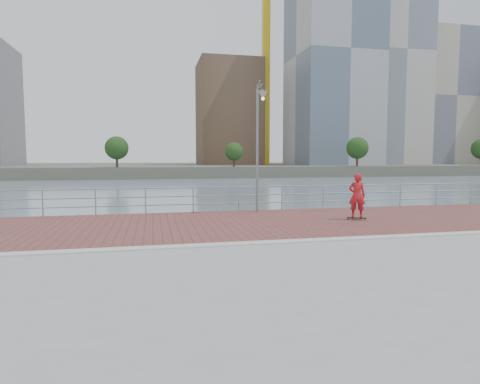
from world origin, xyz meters
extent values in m
plane|color=slate|center=(0.00, 0.00, -2.00)|extent=(400.00, 400.00, 0.00)
cube|color=gray|center=(0.00, -5.00, -1.00)|extent=(40.00, 24.00, 2.00)
cube|color=brown|center=(0.00, 3.60, 0.01)|extent=(40.00, 6.80, 0.02)
cube|color=#B7B5AD|center=(0.00, 0.00, 0.03)|extent=(40.00, 0.40, 0.06)
cube|color=#4C5142|center=(0.00, 122.50, -0.75)|extent=(320.00, 95.00, 2.50)
cylinder|color=#8C9EA8|center=(-7.18, 7.00, 0.55)|extent=(0.06, 0.06, 1.10)
cylinder|color=#8C9EA8|center=(-5.13, 7.00, 0.55)|extent=(0.06, 0.06, 1.10)
cylinder|color=#8C9EA8|center=(-3.08, 7.00, 0.55)|extent=(0.06, 0.06, 1.10)
cylinder|color=#8C9EA8|center=(-1.03, 7.00, 0.55)|extent=(0.06, 0.06, 1.10)
cylinder|color=#8C9EA8|center=(1.03, 7.00, 0.55)|extent=(0.06, 0.06, 1.10)
cylinder|color=#8C9EA8|center=(3.08, 7.00, 0.55)|extent=(0.06, 0.06, 1.10)
cylinder|color=#8C9EA8|center=(5.13, 7.00, 0.55)|extent=(0.06, 0.06, 1.10)
cylinder|color=#8C9EA8|center=(7.18, 7.00, 0.55)|extent=(0.06, 0.06, 1.10)
cylinder|color=#8C9EA8|center=(9.24, 7.00, 0.55)|extent=(0.06, 0.06, 1.10)
cylinder|color=#8C9EA8|center=(11.29, 7.00, 0.55)|extent=(0.06, 0.06, 1.10)
cylinder|color=#8C9EA8|center=(13.34, 7.00, 0.55)|extent=(0.06, 0.06, 1.10)
cylinder|color=#8C9EA8|center=(0.00, 7.00, 1.10)|extent=(39.00, 0.05, 0.05)
cylinder|color=#8C9EA8|center=(0.00, 7.00, 0.73)|extent=(39.00, 0.05, 0.05)
cylinder|color=#8C9EA8|center=(0.00, 7.00, 0.36)|extent=(39.00, 0.05, 0.05)
cylinder|color=slate|center=(1.76, 6.50, 2.70)|extent=(0.11, 0.11, 5.40)
cylinder|color=slate|center=(1.76, 6.05, 5.40)|extent=(0.06, 0.90, 0.06)
cone|color=#B2B2AD|center=(1.76, 5.60, 5.22)|extent=(0.40, 0.40, 0.31)
cube|color=black|center=(4.91, 3.38, 0.09)|extent=(0.75, 0.47, 0.03)
cylinder|color=beige|center=(4.67, 3.41, 0.05)|extent=(0.07, 0.06, 0.06)
cylinder|color=beige|center=(5.10, 3.22, 0.05)|extent=(0.07, 0.06, 0.06)
cylinder|color=beige|center=(4.72, 3.53, 0.05)|extent=(0.07, 0.06, 0.06)
cylinder|color=beige|center=(5.15, 3.34, 0.05)|extent=(0.07, 0.06, 0.06)
imported|color=red|center=(4.91, 3.38, 0.96)|extent=(0.74, 0.63, 1.71)
cube|color=gold|center=(30.00, 104.00, 25.50)|extent=(2.00, 2.00, 50.00)
cube|color=brown|center=(20.00, 110.00, 15.80)|extent=(18.00, 18.00, 30.59)
cube|color=#9E9EA3|center=(48.00, 98.00, 30.94)|extent=(22.00, 22.00, 60.88)
cube|color=#B2ADA3|center=(72.00, 108.00, 34.97)|extent=(20.00, 20.00, 68.94)
cube|color=#ADA38E|center=(95.00, 115.00, 22.97)|extent=(24.00, 22.00, 44.95)
cylinder|color=#473323|center=(-10.00, 77.00, 2.39)|extent=(0.50, 0.50, 3.78)
sphere|color=#193814|center=(-10.00, 77.00, 4.55)|extent=(4.86, 4.86, 4.86)
cylinder|color=#473323|center=(15.00, 77.00, 2.08)|extent=(0.50, 0.50, 3.15)
sphere|color=#193814|center=(15.00, 77.00, 3.88)|extent=(4.05, 4.05, 4.05)
cylinder|color=#473323|center=(45.00, 77.00, 2.52)|extent=(0.50, 0.50, 4.04)
sphere|color=#193814|center=(45.00, 77.00, 4.83)|extent=(5.20, 5.20, 5.20)
camera|label=1|loc=(-2.76, -10.65, 2.39)|focal=30.00mm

